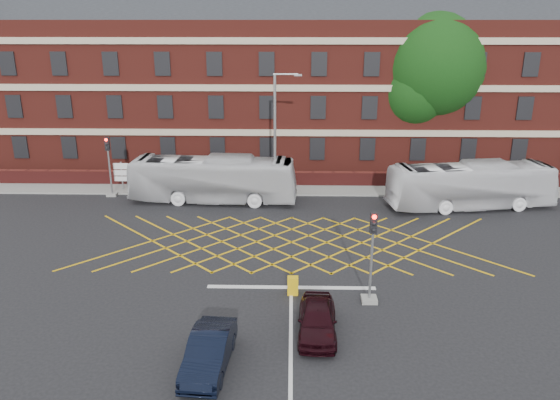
{
  "coord_description": "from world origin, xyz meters",
  "views": [
    {
      "loc": [
        -0.0,
        -26.73,
        12.18
      ],
      "look_at": [
        -0.65,
        1.5,
        2.71
      ],
      "focal_mm": 35.0,
      "sensor_mm": 36.0,
      "label": 1
    }
  ],
  "objects_px": {
    "traffic_light_near": "(371,266)",
    "direction_signs": "(121,173)",
    "bus_left": "(213,179)",
    "street_lamp": "(276,160)",
    "utility_cabinet": "(293,286)",
    "deciduous_tree": "(431,74)",
    "traffic_light_far": "(110,172)",
    "bus_right": "(471,185)",
    "car_navy": "(209,351)",
    "car_maroon": "(317,319)"
  },
  "relations": [
    {
      "from": "car_navy",
      "to": "street_lamp",
      "type": "height_order",
      "value": "street_lamp"
    },
    {
      "from": "traffic_light_far",
      "to": "car_navy",
      "type": "bearing_deg",
      "value": -63.61
    },
    {
      "from": "bus_left",
      "to": "car_navy",
      "type": "bearing_deg",
      "value": -169.16
    },
    {
      "from": "utility_cabinet",
      "to": "traffic_light_far",
      "type": "bearing_deg",
      "value": 132.04
    },
    {
      "from": "bus_right",
      "to": "traffic_light_far",
      "type": "height_order",
      "value": "traffic_light_far"
    },
    {
      "from": "bus_left",
      "to": "car_navy",
      "type": "xyz_separation_m",
      "value": [
        2.47,
        -19.01,
        -0.93
      ]
    },
    {
      "from": "traffic_light_near",
      "to": "traffic_light_far",
      "type": "relative_size",
      "value": 1.0
    },
    {
      "from": "bus_left",
      "to": "car_navy",
      "type": "distance_m",
      "value": 19.19
    },
    {
      "from": "bus_right",
      "to": "street_lamp",
      "type": "relative_size",
      "value": 1.27
    },
    {
      "from": "bus_left",
      "to": "utility_cabinet",
      "type": "relative_size",
      "value": 13.36
    },
    {
      "from": "traffic_light_near",
      "to": "utility_cabinet",
      "type": "xyz_separation_m",
      "value": [
        -3.45,
        0.63,
        -1.34
      ]
    },
    {
      "from": "bus_left",
      "to": "bus_right",
      "type": "height_order",
      "value": "bus_left"
    },
    {
      "from": "utility_cabinet",
      "to": "bus_right",
      "type": "bearing_deg",
      "value": 46.36
    },
    {
      "from": "bus_right",
      "to": "car_navy",
      "type": "bearing_deg",
      "value": 132.13
    },
    {
      "from": "car_maroon",
      "to": "bus_left",
      "type": "bearing_deg",
      "value": 113.56
    },
    {
      "from": "direction_signs",
      "to": "utility_cabinet",
      "type": "relative_size",
      "value": 2.57
    },
    {
      "from": "bus_right",
      "to": "utility_cabinet",
      "type": "xyz_separation_m",
      "value": [
        -11.85,
        -12.42,
        -1.12
      ]
    },
    {
      "from": "bus_left",
      "to": "direction_signs",
      "type": "relative_size",
      "value": 5.21
    },
    {
      "from": "bus_right",
      "to": "traffic_light_far",
      "type": "distance_m",
      "value": 24.93
    },
    {
      "from": "traffic_light_near",
      "to": "direction_signs",
      "type": "distance_m",
      "value": 22.74
    },
    {
      "from": "utility_cabinet",
      "to": "car_maroon",
      "type": "bearing_deg",
      "value": -73.45
    },
    {
      "from": "bus_right",
      "to": "traffic_light_far",
      "type": "xyz_separation_m",
      "value": [
        -24.84,
        1.99,
        0.22
      ]
    },
    {
      "from": "deciduous_tree",
      "to": "street_lamp",
      "type": "xyz_separation_m",
      "value": [
        -12.2,
        -9.35,
        -4.86
      ]
    },
    {
      "from": "deciduous_tree",
      "to": "street_lamp",
      "type": "height_order",
      "value": "deciduous_tree"
    },
    {
      "from": "street_lamp",
      "to": "direction_signs",
      "type": "distance_m",
      "value": 11.74
    },
    {
      "from": "bus_left",
      "to": "bus_right",
      "type": "relative_size",
      "value": 1.03
    },
    {
      "from": "street_lamp",
      "to": "deciduous_tree",
      "type": "bearing_deg",
      "value": 37.45
    },
    {
      "from": "traffic_light_far",
      "to": "bus_right",
      "type": "bearing_deg",
      "value": -4.58
    },
    {
      "from": "car_maroon",
      "to": "street_lamp",
      "type": "bearing_deg",
      "value": 99.69
    },
    {
      "from": "car_navy",
      "to": "bus_right",
      "type": "bearing_deg",
      "value": 54.71
    },
    {
      "from": "deciduous_tree",
      "to": "traffic_light_near",
      "type": "bearing_deg",
      "value": -108.12
    },
    {
      "from": "bus_left",
      "to": "street_lamp",
      "type": "relative_size",
      "value": 1.31
    },
    {
      "from": "bus_right",
      "to": "car_navy",
      "type": "height_order",
      "value": "bus_right"
    },
    {
      "from": "deciduous_tree",
      "to": "bus_right",
      "type": "bearing_deg",
      "value": -85.44
    },
    {
      "from": "bus_right",
      "to": "street_lamp",
      "type": "xyz_separation_m",
      "value": [
        -13.01,
        0.79,
        1.46
      ]
    },
    {
      "from": "bus_left",
      "to": "traffic_light_far",
      "type": "relative_size",
      "value": 2.68
    },
    {
      "from": "bus_left",
      "to": "deciduous_tree",
      "type": "xyz_separation_m",
      "value": [
        16.55,
        9.2,
        6.27
      ]
    },
    {
      "from": "bus_right",
      "to": "traffic_light_near",
      "type": "xyz_separation_m",
      "value": [
        -8.4,
        -13.05,
        0.22
      ]
    },
    {
      "from": "bus_right",
      "to": "traffic_light_near",
      "type": "height_order",
      "value": "traffic_light_near"
    },
    {
      "from": "traffic_light_far",
      "to": "street_lamp",
      "type": "xyz_separation_m",
      "value": [
        11.83,
        -1.2,
        1.24
      ]
    },
    {
      "from": "bus_right",
      "to": "traffic_light_near",
      "type": "bearing_deg",
      "value": 138.86
    },
    {
      "from": "bus_right",
      "to": "car_maroon",
      "type": "distance_m",
      "value": 19.14
    },
    {
      "from": "deciduous_tree",
      "to": "traffic_light_far",
      "type": "height_order",
      "value": "deciduous_tree"
    },
    {
      "from": "bus_left",
      "to": "traffic_light_near",
      "type": "distance_m",
      "value": 16.61
    },
    {
      "from": "car_navy",
      "to": "deciduous_tree",
      "type": "height_order",
      "value": "deciduous_tree"
    },
    {
      "from": "bus_left",
      "to": "utility_cabinet",
      "type": "bearing_deg",
      "value": -154.13
    },
    {
      "from": "car_maroon",
      "to": "traffic_light_far",
      "type": "relative_size",
      "value": 0.89
    },
    {
      "from": "traffic_light_near",
      "to": "utility_cabinet",
      "type": "distance_m",
      "value": 3.75
    },
    {
      "from": "street_lamp",
      "to": "car_maroon",
      "type": "bearing_deg",
      "value": -82.58
    },
    {
      "from": "bus_right",
      "to": "car_navy",
      "type": "xyz_separation_m",
      "value": [
        -14.89,
        -18.07,
        -0.88
      ]
    }
  ]
}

